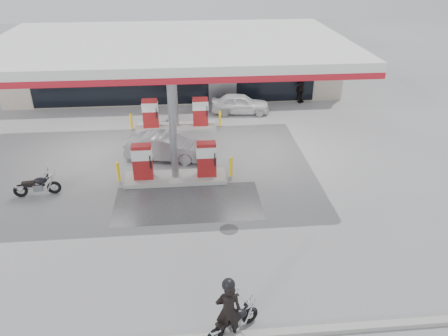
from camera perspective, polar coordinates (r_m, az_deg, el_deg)
The scene contains 15 objects.
ground at distance 18.04m, azimuth -6.35°, elevation -4.63°, with size 90.00×90.00×0.00m, color gray.
wet_patch at distance 18.03m, azimuth -4.75°, elevation -4.56°, with size 6.00×3.00×0.00m, color #4C4C4F.
drain_cover at distance 16.43m, azimuth 0.66°, elevation -8.03°, with size 0.70×0.70×0.01m, color #38383A.
store_building at distance 32.11m, azimuth -6.35°, elevation 13.89°, with size 22.00×8.22×4.00m.
canopy at distance 20.72m, azimuth -7.04°, elevation 15.47°, with size 16.00×10.02×5.51m.
pump_island_near at distance 19.42m, azimuth -6.42°, elevation 0.29°, with size 5.14×1.30×1.78m.
pump_island_far at distance 24.91m, azimuth -6.32°, elevation 6.64°, with size 5.14×1.30×1.78m.
main_motorcycle at distance 12.56m, azimuth 1.27°, elevation -19.41°, with size 1.56×1.03×0.90m.
biker_main at distance 12.09m, azimuth 0.57°, elevation -18.09°, with size 0.68×0.45×1.87m, color black.
parked_motorcycle at distance 19.88m, azimuth -23.16°, elevation -2.17°, with size 1.93×0.74×0.99m.
sedan_white at distance 27.21m, azimuth 2.13°, elevation 8.41°, with size 1.44×3.57×1.22m, color white.
attendant at distance 26.31m, azimuth -6.36°, elevation 8.23°, with size 0.86×0.67×1.78m, color #4F4F53.
hatchback_silver at distance 21.45m, azimuth -7.69°, elevation 2.76°, with size 1.35×3.86×1.27m, color gray.
parked_car_left at distance 31.11m, azimuth -15.70°, elevation 9.97°, with size 1.79×4.40×1.28m, color black.
biker_walking at distance 29.41m, azimuth 9.99°, elevation 10.06°, with size 1.03×0.43×1.75m, color black.
Camera 1 is at (0.59, -15.25, 9.61)m, focal length 35.00 mm.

